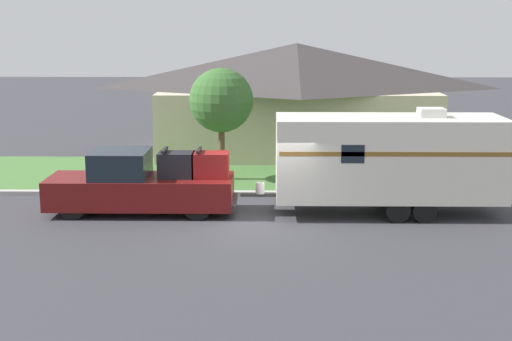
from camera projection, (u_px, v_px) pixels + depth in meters
ground_plane at (274, 224)px, 21.65m from camera, size 120.00×120.00×0.00m
curb_strip at (273, 193)px, 25.31m from camera, size 80.00×0.30×0.14m
lawn_strip at (272, 174)px, 28.89m from camera, size 80.00×7.00×0.03m
house_across_street at (296, 97)px, 33.12m from camera, size 13.42×6.98×5.10m
pickup_truck at (143, 184)px, 22.82m from camera, size 6.03×2.02×2.10m
travel_trailer at (389, 158)px, 22.52m from camera, size 8.26×2.39×3.41m
mailbox at (468, 163)px, 25.62m from camera, size 0.48×0.20×1.37m
tree_in_yard at (221, 101)px, 27.19m from camera, size 2.46×2.46×4.34m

